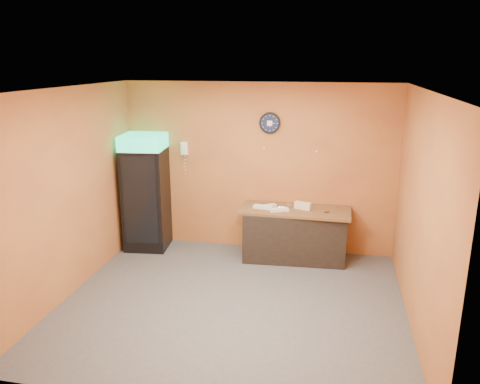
# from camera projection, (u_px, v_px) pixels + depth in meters

# --- Properties ---
(floor) EXTENTS (4.50, 4.50, 0.00)m
(floor) POSITION_uv_depth(u_px,v_px,m) (232.00, 303.00, 6.25)
(floor) COLOR #47474C
(floor) RESTS_ON ground
(back_wall) EXTENTS (4.50, 0.02, 2.80)m
(back_wall) POSITION_uv_depth(u_px,v_px,m) (258.00, 168.00, 7.76)
(back_wall) COLOR #BB7534
(back_wall) RESTS_ON floor
(left_wall) EXTENTS (0.02, 4.00, 2.80)m
(left_wall) POSITION_uv_depth(u_px,v_px,m) (69.00, 193.00, 6.30)
(left_wall) COLOR #BB7534
(left_wall) RESTS_ON floor
(right_wall) EXTENTS (0.02, 4.00, 2.80)m
(right_wall) POSITION_uv_depth(u_px,v_px,m) (420.00, 214.00, 5.44)
(right_wall) COLOR #BB7534
(right_wall) RESTS_ON floor
(ceiling) EXTENTS (4.50, 4.00, 0.02)m
(ceiling) POSITION_uv_depth(u_px,v_px,m) (231.00, 89.00, 5.49)
(ceiling) COLOR white
(ceiling) RESTS_ON back_wall
(beverage_cooler) EXTENTS (0.75, 0.76, 1.96)m
(beverage_cooler) POSITION_uv_depth(u_px,v_px,m) (145.00, 194.00, 7.86)
(beverage_cooler) COLOR black
(beverage_cooler) RESTS_ON floor
(prep_counter) EXTENTS (1.64, 0.80, 0.80)m
(prep_counter) POSITION_uv_depth(u_px,v_px,m) (294.00, 235.00, 7.57)
(prep_counter) COLOR black
(prep_counter) RESTS_ON floor
(wall_clock) EXTENTS (0.34, 0.06, 0.34)m
(wall_clock) POSITION_uv_depth(u_px,v_px,m) (270.00, 123.00, 7.48)
(wall_clock) COLOR black
(wall_clock) RESTS_ON back_wall
(wall_phone) EXTENTS (0.12, 0.11, 0.22)m
(wall_phone) POSITION_uv_depth(u_px,v_px,m) (184.00, 148.00, 7.86)
(wall_phone) COLOR white
(wall_phone) RESTS_ON back_wall
(butcher_paper) EXTENTS (1.76, 0.77, 0.04)m
(butcher_paper) POSITION_uv_depth(u_px,v_px,m) (295.00, 210.00, 7.45)
(butcher_paper) COLOR brown
(butcher_paper) RESTS_ON prep_counter
(sub_roll_stack) EXTENTS (0.28, 0.18, 0.11)m
(sub_roll_stack) POSITION_uv_depth(u_px,v_px,m) (303.00, 206.00, 7.42)
(sub_roll_stack) COLOR #F5DFBE
(sub_roll_stack) RESTS_ON butcher_paper
(wrapped_sandwich_left) EXTENTS (0.33, 0.17, 0.04)m
(wrapped_sandwich_left) POSITION_uv_depth(u_px,v_px,m) (263.00, 207.00, 7.47)
(wrapped_sandwich_left) COLOR silver
(wrapped_sandwich_left) RESTS_ON butcher_paper
(wrapped_sandwich_mid) EXTENTS (0.32, 0.20, 0.04)m
(wrapped_sandwich_mid) POSITION_uv_depth(u_px,v_px,m) (279.00, 210.00, 7.34)
(wrapped_sandwich_mid) COLOR silver
(wrapped_sandwich_mid) RESTS_ON butcher_paper
(wrapped_sandwich_right) EXTENTS (0.27, 0.24, 0.04)m
(wrapped_sandwich_right) POSITION_uv_depth(u_px,v_px,m) (268.00, 206.00, 7.54)
(wrapped_sandwich_right) COLOR silver
(wrapped_sandwich_right) RESTS_ON butcher_paper
(kitchen_tool) EXTENTS (0.06, 0.06, 0.06)m
(kitchen_tool) POSITION_uv_depth(u_px,v_px,m) (288.00, 206.00, 7.48)
(kitchen_tool) COLOR silver
(kitchen_tool) RESTS_ON butcher_paper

